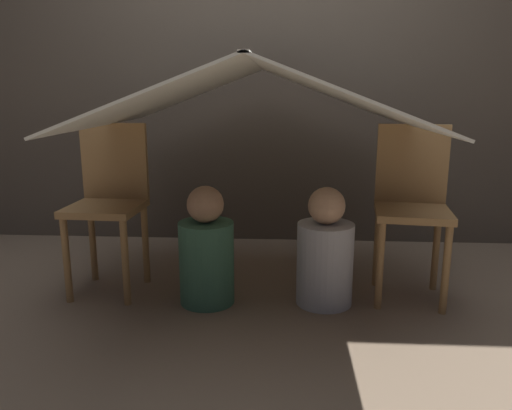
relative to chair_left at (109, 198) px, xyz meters
name	(u,v)px	position (x,y,z in m)	size (l,w,h in m)	color
ground_plane	(253,311)	(0.78, -0.27, -0.50)	(8.80, 8.80, 0.00)	#7A6651
wall_back	(265,61)	(0.78, 0.97, 0.75)	(7.00, 0.05, 2.50)	#4C4238
chair_left	(109,198)	(0.00, 0.00, 0.00)	(0.38, 0.38, 0.89)	olive
chair_right	(412,202)	(1.58, 0.00, 0.00)	(0.41, 0.41, 0.89)	olive
sheet_canopy	(256,94)	(0.78, -0.06, 0.54)	(1.58, 1.46, 0.31)	silver
person_front	(207,254)	(0.54, -0.17, -0.24)	(0.28, 0.28, 0.60)	#38664C
person_second	(325,255)	(1.13, -0.15, -0.24)	(0.28, 0.28, 0.60)	#B2B2B7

